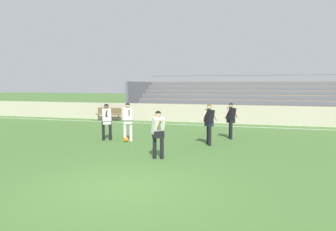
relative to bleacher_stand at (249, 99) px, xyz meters
name	(u,v)px	position (x,y,z in m)	size (l,w,h in m)	color
ground_plane	(122,187)	(-2.20, -17.40, -1.45)	(160.00, 160.00, 0.00)	#477033
field_line_sideline	(208,125)	(-2.20, -4.97, -1.45)	(44.00, 0.12, 0.01)	white
sideline_wall	(212,114)	(-2.20, -3.61, -0.85)	(48.00, 0.16, 1.20)	beige
bleacher_stand	(249,99)	(0.00, 0.00, 0.00)	(17.57, 5.76, 3.35)	#897051
bench_centre_sideline	(109,113)	(-9.31, -4.38, -0.90)	(1.80, 0.40, 0.90)	brown
player_white_on_ball	(107,119)	(-5.72, -11.51, -0.46)	(0.49, 0.74, 1.66)	black
player_white_deep_cover	(128,118)	(-4.70, -11.46, -0.42)	(0.50, 0.66, 1.71)	white
player_dark_wide_left	(231,117)	(-0.37, -9.49, -0.45)	(0.66, 0.50, 1.68)	black
player_white_wide_right	(158,130)	(-2.33, -14.26, -0.48)	(0.53, 0.70, 1.64)	black
player_dark_overlapping	(209,121)	(-1.09, -11.30, -0.42)	(0.72, 0.49, 1.72)	black
soccer_ball	(126,139)	(-4.70, -11.67, -1.34)	(0.22, 0.22, 0.22)	orange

